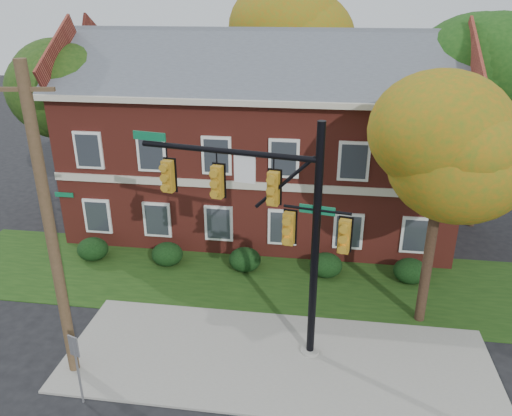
# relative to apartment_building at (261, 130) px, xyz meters

# --- Properties ---
(ground) EXTENTS (120.00, 120.00, 0.00)m
(ground) POSITION_rel_apartment_building_xyz_m (2.00, -11.95, -4.99)
(ground) COLOR black
(ground) RESTS_ON ground
(sidewalk) EXTENTS (14.00, 5.00, 0.08)m
(sidewalk) POSITION_rel_apartment_building_xyz_m (2.00, -10.95, -4.95)
(sidewalk) COLOR gray
(sidewalk) RESTS_ON ground
(grass_strip) EXTENTS (30.00, 6.00, 0.04)m
(grass_strip) POSITION_rel_apartment_building_xyz_m (2.00, -5.95, -4.97)
(grass_strip) COLOR #193811
(grass_strip) RESTS_ON ground
(apartment_building) EXTENTS (18.80, 8.80, 9.74)m
(apartment_building) POSITION_rel_apartment_building_xyz_m (0.00, 0.00, 0.00)
(apartment_building) COLOR maroon
(apartment_building) RESTS_ON ground
(hedge_far_left) EXTENTS (1.40, 1.26, 1.05)m
(hedge_far_left) POSITION_rel_apartment_building_xyz_m (-7.00, -5.25, -4.46)
(hedge_far_left) COLOR black
(hedge_far_left) RESTS_ON ground
(hedge_left) EXTENTS (1.40, 1.26, 1.05)m
(hedge_left) POSITION_rel_apartment_building_xyz_m (-3.50, -5.25, -4.46)
(hedge_left) COLOR black
(hedge_left) RESTS_ON ground
(hedge_center) EXTENTS (1.40, 1.26, 1.05)m
(hedge_center) POSITION_rel_apartment_building_xyz_m (0.00, -5.25, -4.46)
(hedge_center) COLOR black
(hedge_center) RESTS_ON ground
(hedge_right) EXTENTS (1.40, 1.26, 1.05)m
(hedge_right) POSITION_rel_apartment_building_xyz_m (3.50, -5.25, -4.46)
(hedge_right) COLOR black
(hedge_right) RESTS_ON ground
(hedge_far_right) EXTENTS (1.40, 1.26, 1.05)m
(hedge_far_right) POSITION_rel_apartment_building_xyz_m (7.00, -5.25, -4.46)
(hedge_far_right) COLOR black
(hedge_far_right) RESTS_ON ground
(tree_near_right) EXTENTS (4.50, 4.25, 8.58)m
(tree_near_right) POSITION_rel_apartment_building_xyz_m (7.22, -8.09, 1.68)
(tree_near_right) COLOR black
(tree_near_right) RESTS_ON ground
(tree_left_rear) EXTENTS (5.40, 5.10, 8.88)m
(tree_left_rear) POSITION_rel_apartment_building_xyz_m (-9.73, -1.12, 1.69)
(tree_left_rear) COLOR black
(tree_left_rear) RESTS_ON ground
(tree_right_rear) EXTENTS (6.30, 5.95, 10.62)m
(tree_right_rear) POSITION_rel_apartment_building_xyz_m (11.31, 0.86, 3.13)
(tree_right_rear) COLOR black
(tree_right_rear) RESTS_ON ground
(tree_far_rear) EXTENTS (6.84, 6.46, 11.52)m
(tree_far_rear) POSITION_rel_apartment_building_xyz_m (1.34, 7.84, 3.86)
(tree_far_rear) COLOR black
(tree_far_rear) RESTS_ON ground
(traffic_signal) EXTENTS (7.02, 1.48, 7.93)m
(traffic_signal) POSITION_rel_apartment_building_xyz_m (1.65, -10.20, -0.06)
(traffic_signal) COLOR gray
(traffic_signal) RESTS_ON ground
(utility_pole) EXTENTS (1.51, 0.37, 9.68)m
(utility_pole) POSITION_rel_apartment_building_xyz_m (-4.40, -12.31, -0.08)
(utility_pole) COLOR #473821
(utility_pole) RESTS_ON ground
(sign_post) EXTENTS (0.34, 0.16, 2.37)m
(sign_post) POSITION_rel_apartment_building_xyz_m (-3.50, -13.58, -3.38)
(sign_post) COLOR slate
(sign_post) RESTS_ON ground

